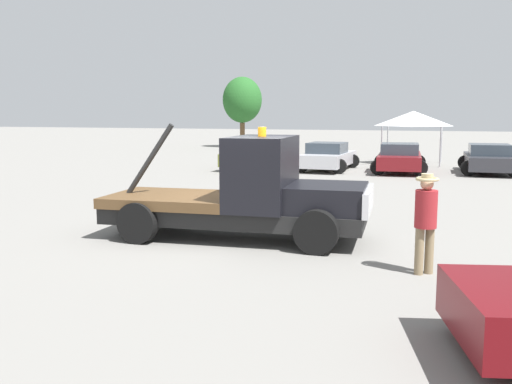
# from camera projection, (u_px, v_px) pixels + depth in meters

# --- Properties ---
(ground_plane) EXTENTS (160.00, 160.00, 0.00)m
(ground_plane) POSITION_uv_depth(u_px,v_px,m) (235.00, 238.00, 12.55)
(ground_plane) COLOR gray
(tow_truck) EXTENTS (5.89, 2.52, 2.51)m
(tow_truck) POSITION_uv_depth(u_px,v_px,m) (250.00, 196.00, 12.34)
(tow_truck) COLOR black
(tow_truck) RESTS_ON ground
(person_near_truck) EXTENTS (0.38, 0.38, 1.73)m
(person_near_truck) POSITION_uv_depth(u_px,v_px,m) (426.00, 215.00, 9.63)
(person_near_truck) COLOR #847051
(person_near_truck) RESTS_ON ground
(parked_car_olive) EXTENTS (2.76, 5.01, 1.34)m
(parked_car_olive) POSITION_uv_depth(u_px,v_px,m) (257.00, 155.00, 28.17)
(parked_car_olive) COLOR olive
(parked_car_olive) RESTS_ON ground
(parked_car_silver) EXTENTS (2.56, 4.54, 1.34)m
(parked_car_silver) POSITION_uv_depth(u_px,v_px,m) (328.00, 157.00, 27.36)
(parked_car_silver) COLOR #B7B7BC
(parked_car_silver) RESTS_ON ground
(parked_car_maroon) EXTENTS (2.71, 5.02, 1.34)m
(parked_car_maroon) POSITION_uv_depth(u_px,v_px,m) (400.00, 158.00, 26.62)
(parked_car_maroon) COLOR maroon
(parked_car_maroon) RESTS_ON ground
(parked_car_charcoal) EXTENTS (2.62, 4.65, 1.34)m
(parked_car_charcoal) POSITION_uv_depth(u_px,v_px,m) (489.00, 159.00, 26.01)
(parked_car_charcoal) COLOR #2D2D33
(parked_car_charcoal) RESTS_ON ground
(canopy_tent_white) EXTENTS (2.99, 2.99, 2.84)m
(canopy_tent_white) POSITION_uv_depth(u_px,v_px,m) (413.00, 119.00, 30.36)
(canopy_tent_white) COLOR #9E9EA3
(canopy_tent_white) RESTS_ON ground
(tree_left) EXTENTS (3.12, 3.12, 5.58)m
(tree_left) POSITION_uv_depth(u_px,v_px,m) (242.00, 100.00, 45.30)
(tree_left) COLOR brown
(tree_left) RESTS_ON ground
(traffic_cone) EXTENTS (0.40, 0.40, 0.55)m
(traffic_cone) POSITION_uv_depth(u_px,v_px,m) (320.00, 199.00, 16.49)
(traffic_cone) COLOR black
(traffic_cone) RESTS_ON ground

